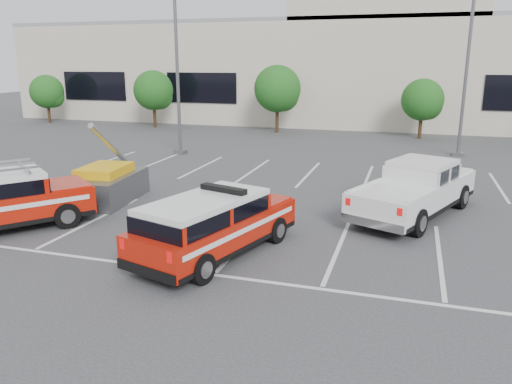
% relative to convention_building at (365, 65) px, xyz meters
% --- Properties ---
extents(ground, '(120.00, 120.00, 0.00)m').
position_rel_convention_building_xyz_m(ground, '(-0.18, -31.86, -4.72)').
color(ground, '#353537').
rests_on(ground, ground).
extents(stall_markings, '(23.00, 15.00, 0.01)m').
position_rel_convention_building_xyz_m(stall_markings, '(-0.18, -27.36, -4.71)').
color(stall_markings, silver).
rests_on(stall_markings, ground).
extents(convention_building, '(60.00, 16.99, 13.20)m').
position_rel_convention_building_xyz_m(convention_building, '(0.00, 0.00, 0.00)').
color(convention_building, beige).
rests_on(convention_building, ground).
extents(tree_far_left, '(2.77, 2.77, 3.99)m').
position_rel_convention_building_xyz_m(tree_far_left, '(-25.09, -9.82, -2.22)').
color(tree_far_left, '#3F2B19').
rests_on(tree_far_left, ground).
extents(tree_left, '(3.07, 3.07, 4.42)m').
position_rel_convention_building_xyz_m(tree_left, '(-15.09, -9.82, -1.95)').
color(tree_left, '#3F2B19').
rests_on(tree_left, ground).
extents(tree_mid_left, '(3.37, 3.37, 4.85)m').
position_rel_convention_building_xyz_m(tree_mid_left, '(-5.09, -9.82, -1.68)').
color(tree_mid_left, '#3F2B19').
rests_on(tree_mid_left, ground).
extents(tree_mid_right, '(2.77, 2.77, 3.99)m').
position_rel_convention_building_xyz_m(tree_mid_right, '(4.91, -9.82, -2.22)').
color(tree_mid_right, '#3F2B19').
rests_on(tree_mid_right, ground).
extents(light_pole_left, '(0.90, 0.60, 10.24)m').
position_rel_convention_building_xyz_m(light_pole_left, '(-8.18, -19.86, 0.47)').
color(light_pole_left, '#59595E').
rests_on(light_pole_left, ground).
extents(light_pole_mid, '(0.90, 0.60, 10.24)m').
position_rel_convention_building_xyz_m(light_pole_mid, '(6.82, -15.86, 0.47)').
color(light_pole_mid, '#59595E').
rests_on(light_pole_mid, ground).
extents(fire_chief_suv, '(3.32, 5.55, 1.84)m').
position_rel_convention_building_xyz_m(fire_chief_suv, '(-0.63, -33.48, -3.97)').
color(fire_chief_suv, '#A91608').
rests_on(fire_chief_suv, ground).
extents(white_pickup, '(4.24, 6.35, 1.85)m').
position_rel_convention_building_xyz_m(white_pickup, '(4.52, -28.09, -3.98)').
color(white_pickup, silver).
rests_on(white_pickup, ground).
extents(utility_rig, '(3.06, 3.76, 3.03)m').
position_rel_convention_building_xyz_m(utility_rig, '(-6.67, -29.69, -4.12)').
color(utility_rig, '#59595E').
rests_on(utility_rig, ground).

